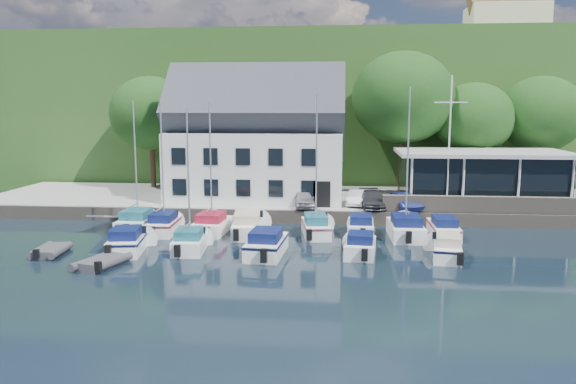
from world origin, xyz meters
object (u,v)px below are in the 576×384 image
object	(u,v)px
harbor_building	(257,146)
boat_r1_3	(248,223)
boat_r2_3	(360,244)
dinghy_1	(101,261)
dinghy_0	(50,249)
flagpole	(449,143)
boat_r1_4	(316,169)
boat_r1_2	(211,168)
boat_r2_1	(188,180)
boat_r2_4	(447,246)
car_white	(357,197)
boat_r1_7	(444,226)
club_pavilion	(481,177)
boat_r2_2	(266,242)
boat_r1_5	(361,224)
boat_r1_0	(136,163)
car_blue	(404,200)
boat_r2_0	(127,240)
car_dgrey	(372,199)
boat_r1_6	(408,166)
car_silver	(303,199)
boat_r1_1	(162,167)

from	to	relation	value
harbor_building	boat_r1_3	distance (m)	10.34
boat_r2_3	dinghy_1	xyz separation A→B (m)	(-14.04, -3.76, -0.34)
dinghy_0	dinghy_1	world-z (taller)	dinghy_1
flagpole	boat_r1_4	world-z (taller)	flagpole
boat_r1_2	boat_r2_3	distance (m)	11.63
boat_r2_1	boat_r2_4	world-z (taller)	boat_r2_1
boat_r2_4	car_white	bearing A→B (deg)	122.10
boat_r1_7	club_pavilion	bearing A→B (deg)	62.18
boat_r2_2	boat_r2_1	bearing A→B (deg)	177.90
boat_r1_5	boat_r2_3	xyz separation A→B (m)	(-0.20, -5.30, -0.01)
boat_r2_1	boat_r2_4	distance (m)	15.51
boat_r1_0	boat_r2_4	size ratio (longest dim) A/B	1.76
harbor_building	car_blue	xyz separation A→B (m)	(11.67, -3.84, -3.71)
harbor_building	car_white	xyz separation A→B (m)	(8.20, -2.67, -3.77)
car_blue	boat_r1_3	xyz separation A→B (m)	(-10.98, -5.41, -0.86)
boat_r1_2	boat_r2_3	size ratio (longest dim) A/B	1.88
boat_r1_3	dinghy_1	xyz separation A→B (m)	(-6.64, -8.37, -0.44)
boat_r2_0	boat_r1_4	bearing A→B (deg)	16.78
flagpole	boat_r1_5	size ratio (longest dim) A/B	1.92
harbor_building	dinghy_0	xyz separation A→B (m)	(-9.97, -15.47, -5.02)
boat_r1_2	boat_r2_1	xyz separation A→B (m)	(-0.24, -4.73, -0.18)
boat_r1_0	boat_r1_2	xyz separation A→B (m)	(5.29, -0.24, -0.29)
club_pavilion	boat_r1_7	size ratio (longest dim) A/B	2.21
dinghy_0	car_dgrey	bearing A→B (deg)	26.65
car_blue	boat_r2_2	distance (m)	13.86
harbor_building	dinghy_0	bearing A→B (deg)	-122.80
car_blue	boat_r1_2	xyz separation A→B (m)	(-13.49, -5.26, 2.83)
car_dgrey	boat_r1_7	xyz separation A→B (m)	(4.48, -4.97, -0.92)
boat_r1_6	boat_r2_1	bearing A→B (deg)	-162.24
club_pavilion	boat_r1_3	xyz separation A→B (m)	(-17.31, -8.75, -2.26)
boat_r2_0	boat_r2_2	bearing A→B (deg)	-8.55
car_silver	boat_r1_0	bearing A→B (deg)	-167.02
flagpole	boat_r1_5	world-z (taller)	flagpole
car_silver	boat_r2_1	xyz separation A→B (m)	(-6.16, -9.84, 2.65)
boat_r1_2	boat_r1_7	world-z (taller)	boat_r1_2
harbor_building	car_blue	bearing A→B (deg)	-18.22
boat_r2_2	boat_r1_5	bearing A→B (deg)	49.36
boat_r1_1	boat_r2_0	bearing A→B (deg)	-99.44
flagpole	boat_r1_7	bearing A→B (deg)	-102.03
boat_r1_5	boat_r1_7	bearing A→B (deg)	1.14
boat_r1_4	boat_r1_2	bearing A→B (deg)	172.02
boat_r1_1	boat_r2_2	distance (m)	9.98
boat_r1_6	boat_r2_2	distance (m)	10.80
boat_r1_0	boat_r2_0	bearing A→B (deg)	-76.20
car_white	boat_r1_3	world-z (taller)	car_white
club_pavilion	boat_r1_2	world-z (taller)	boat_r1_2
car_silver	car_dgrey	world-z (taller)	car_silver
boat_r1_4	car_blue	bearing A→B (deg)	30.77
club_pavilion	car_blue	world-z (taller)	club_pavilion
harbor_building	boat_r1_5	xyz separation A→B (m)	(8.30, -8.56, -4.65)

